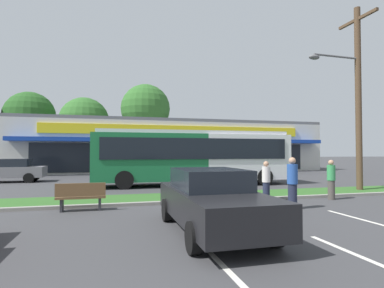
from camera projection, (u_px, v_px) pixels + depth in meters
The scene contains 16 objects.
grass_median at pixel (255, 194), 13.91m from camera, with size 56.00×2.20×0.12m, color #2D5B23.
curb_lip at pixel (268, 198), 12.73m from camera, with size 56.00×0.24×0.12m, color gray.
parking_stripe_0 at pixel (206, 249), 6.27m from camera, with size 0.12×4.80×0.01m, color silver.
storefront_building at pixel (169, 146), 35.16m from camera, with size 31.52×13.15×5.31m.
tree_left at pixel (30, 117), 41.29m from camera, with size 6.69×6.69×10.15m.
tree_mid_left at pixel (84, 122), 41.29m from camera, with size 6.63×6.63×9.39m.
tree_mid at pixel (146, 109), 42.11m from camera, with size 6.71×6.71×11.34m.
utility_pole at pixel (356, 92), 15.36m from camera, with size 3.03×2.40×9.32m.
city_bus at pixel (193, 156), 18.48m from camera, with size 11.80×2.84×3.25m.
bus_stop_bench at pixel (81, 196), 10.30m from camera, with size 1.60×0.45×0.95m.
car_0 at pixel (241, 167), 24.87m from camera, with size 4.60×1.96×1.52m.
car_2 at pixel (212, 200), 7.64m from camera, with size 1.97×4.76×1.55m.
car_3 at pixel (12, 170), 20.32m from camera, with size 4.17×1.94×1.55m.
pedestrian_near_bench at pixel (331, 180), 12.83m from camera, with size 0.33×0.33×1.66m.
pedestrian_by_pole at pixel (292, 183), 10.69m from camera, with size 0.36×0.36×1.80m.
pedestrian_mid at pixel (266, 181), 12.24m from camera, with size 0.33×0.33×1.62m.
Camera 1 is at (-6.33, 1.23, 1.98)m, focal length 28.64 mm.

